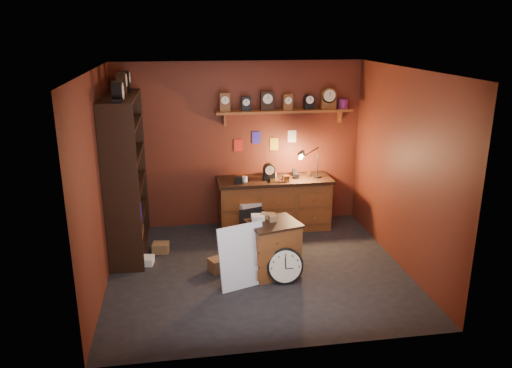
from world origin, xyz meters
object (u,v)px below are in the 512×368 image
Objects in this scene: big_round_clock at (285,266)px; low_cabinet at (273,246)px; workbench at (274,200)px; shelving_unit at (123,169)px.

low_cabinet is at bearing 109.82° from big_round_clock.
low_cabinet is (-0.32, -1.60, -0.07)m from workbench.
big_round_clock is (0.10, -0.28, -0.17)m from low_cabinet.
low_cabinet is at bearing -101.47° from workbench.
shelving_unit is at bearing 136.03° from low_cabinet.
shelving_unit is 1.39× the size of workbench.
shelving_unit reaches higher than low_cabinet.
low_cabinet is 0.34m from big_round_clock.
big_round_clock is at bearing -96.77° from workbench.
workbench is at bearing 83.23° from big_round_clock.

